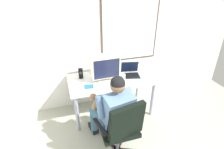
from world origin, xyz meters
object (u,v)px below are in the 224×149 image
person_seated (112,109)px  laptop (130,72)px  crt_monitor (105,66)px  wine_glass (123,77)px  office_chair (122,126)px  desk (111,82)px  desk_speaker (81,73)px  cd_case (89,87)px

person_seated → laptop: bearing=52.8°
crt_monitor → wine_glass: size_ratio=2.96×
person_seated → laptop: 0.95m
office_chair → crt_monitor: bearing=87.5°
desk → crt_monitor: 0.35m
wine_glass → desk_speaker: desk_speaker is taller
person_seated → crt_monitor: (0.09, 0.72, 0.33)m
person_seated → wine_glass: person_seated is taller
crt_monitor → desk_speaker: 0.45m
desk → person_seated: (-0.21, -0.72, 0.00)m
desk → crt_monitor: size_ratio=3.12×
laptop → desk_speaker: size_ratio=2.10×
laptop → cd_case: bearing=-165.7°
wine_glass → desk_speaker: 0.74m
desk → cd_case: cd_case is taller
desk → cd_case: 0.47m
office_chair → person_seated: (-0.05, 0.26, 0.09)m
office_chair → crt_monitor: crt_monitor is taller
crt_monitor → cd_case: 0.43m
laptop → wine_glass: bearing=-134.1°
crt_monitor → wine_glass: crt_monitor is taller
person_seated → cd_case: person_seated is taller
desk_speaker → cd_case: 0.36m
desk_speaker → cd_case: desk_speaker is taller
desk → laptop: size_ratio=4.05×
office_chair → person_seated: 0.28m
office_chair → desk_speaker: bearing=106.5°
crt_monitor → laptop: size_ratio=1.30×
desk → office_chair: 1.00m
laptop → desk_speaker: laptop is taller
person_seated → desk_speaker: (-0.30, 0.89, 0.17)m
laptop → wine_glass: size_ratio=2.28×
crt_monitor → wine_glass: (0.25, -0.21, -0.13)m
laptop → desk_speaker: (-0.86, 0.14, 0.03)m
cd_case → crt_monitor: bearing=28.5°
wine_glass → person_seated: bearing=-123.3°
office_chair → person_seated: person_seated is taller
desk → wine_glass: (0.13, -0.21, 0.19)m
desk → crt_monitor: (-0.12, -0.00, 0.33)m
laptop → cd_case: laptop is taller
office_chair → crt_monitor: size_ratio=2.00×
person_seated → desk_speaker: bearing=108.4°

